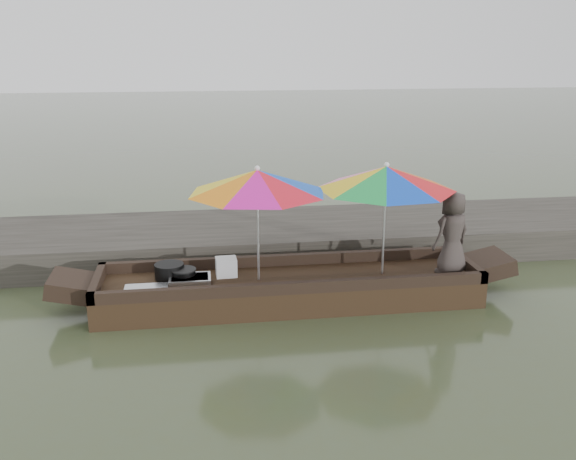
{
  "coord_description": "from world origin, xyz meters",
  "views": [
    {
      "loc": [
        -1.2,
        -8.06,
        3.42
      ],
      "look_at": [
        0.0,
        0.1,
        1.0
      ],
      "focal_mm": 40.0,
      "sensor_mm": 36.0,
      "label": 1
    }
  ],
  "objects": [
    {
      "name": "boat_hull",
      "position": [
        0.0,
        0.0,
        0.17
      ],
      "size": [
        5.14,
        1.2,
        0.35
      ],
      "primitive_type": "cube",
      "color": "black",
      "rests_on": "water"
    },
    {
      "name": "tray_scallop",
      "position": [
        -1.88,
        -0.26,
        0.38
      ],
      "size": [
        0.55,
        0.38,
        0.06
      ],
      "primitive_type": "cube",
      "rotation": [
        0.0,
        0.0,
        0.0
      ],
      "color": "silver",
      "rests_on": "boat_hull"
    },
    {
      "name": "umbrella_stern",
      "position": [
        1.3,
        0.0,
        1.12
      ],
      "size": [
        2.3,
        2.3,
        1.55
      ],
      "primitive_type": null,
      "rotation": [
        0.0,
        0.0,
        -0.28
      ],
      "color": "#FF590C",
      "rests_on": "boat_hull"
    },
    {
      "name": "water",
      "position": [
        0.0,
        0.0,
        0.0
      ],
      "size": [
        80.0,
        80.0,
        0.0
      ],
      "primitive_type": "plane",
      "color": "#3E492F",
      "rests_on": "ground"
    },
    {
      "name": "supply_bag",
      "position": [
        -0.84,
        0.21,
        0.48
      ],
      "size": [
        0.29,
        0.23,
        0.26
      ],
      "primitive_type": "cube",
      "rotation": [
        0.0,
        0.0,
        0.05
      ],
      "color": "silver",
      "rests_on": "boat_hull"
    },
    {
      "name": "tray_crayfish",
      "position": [
        -1.33,
        0.01,
        0.39
      ],
      "size": [
        0.55,
        0.38,
        0.09
      ],
      "primitive_type": "cube",
      "rotation": [
        0.0,
        0.0,
        -0.01
      ],
      "color": "silver",
      "rests_on": "boat_hull"
    },
    {
      "name": "cooking_pot",
      "position": [
        -1.6,
        0.22,
        0.45
      ],
      "size": [
        0.39,
        0.39,
        0.21
      ],
      "primitive_type": "cylinder",
      "color": "black",
      "rests_on": "boat_hull"
    },
    {
      "name": "vendor",
      "position": [
        2.22,
        -0.14,
        0.93
      ],
      "size": [
        0.67,
        0.56,
        1.17
      ],
      "primitive_type": "imported",
      "rotation": [
        0.0,
        0.0,
        3.53
      ],
      "color": "#3B3330",
      "rests_on": "boat_hull"
    },
    {
      "name": "umbrella_bow",
      "position": [
        -0.41,
        0.0,
        1.12
      ],
      "size": [
        2.18,
        2.18,
        1.55
      ],
      "primitive_type": null,
      "rotation": [
        0.0,
        0.0,
        0.22
      ],
      "color": "green",
      "rests_on": "boat_hull"
    },
    {
      "name": "charcoal_grill",
      "position": [
        -1.41,
        0.1,
        0.43
      ],
      "size": [
        0.32,
        0.32,
        0.15
      ],
      "primitive_type": "cylinder",
      "color": "black",
      "rests_on": "boat_hull"
    },
    {
      "name": "dock",
      "position": [
        0.0,
        2.2,
        0.25
      ],
      "size": [
        22.0,
        2.2,
        0.5
      ],
      "primitive_type": "cube",
      "color": "#2D2B26",
      "rests_on": "ground"
    }
  ]
}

